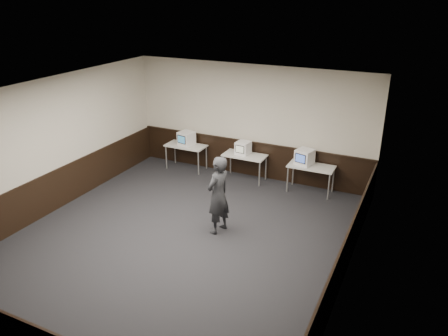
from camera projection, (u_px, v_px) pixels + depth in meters
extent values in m
plane|color=black|center=(179.00, 240.00, 9.48)|extent=(8.00, 8.00, 0.00)
plane|color=white|center=(173.00, 94.00, 8.25)|extent=(8.00, 8.00, 0.00)
plane|color=beige|center=(251.00, 122.00, 12.20)|extent=(7.00, 0.00, 7.00)
plane|color=beige|center=(12.00, 283.00, 5.53)|extent=(7.00, 0.00, 7.00)
plane|color=beige|center=(49.00, 147.00, 10.26)|extent=(0.00, 8.00, 8.00)
plane|color=beige|center=(351.00, 206.00, 7.47)|extent=(0.00, 8.00, 8.00)
cube|color=black|center=(250.00, 159.00, 12.60)|extent=(6.98, 0.04, 1.00)
cube|color=black|center=(56.00, 190.00, 10.67)|extent=(0.04, 7.98, 1.00)
cube|color=black|center=(344.00, 260.00, 7.90)|extent=(0.04, 7.98, 1.00)
cube|color=black|center=(250.00, 142.00, 12.39)|extent=(6.98, 0.06, 0.04)
cube|color=silver|center=(186.00, 146.00, 12.96)|extent=(1.20, 0.60, 0.04)
cylinder|color=#999999|center=(166.00, 157.00, 13.11)|extent=(0.04, 0.04, 0.71)
cylinder|color=#999999|center=(198.00, 163.00, 12.67)|extent=(0.04, 0.04, 0.71)
cylinder|color=#999999|center=(175.00, 152.00, 13.53)|extent=(0.04, 0.04, 0.71)
cylinder|color=#999999|center=(206.00, 158.00, 13.09)|extent=(0.04, 0.04, 0.71)
cube|color=silver|center=(245.00, 155.00, 12.20)|extent=(1.20, 0.60, 0.04)
cylinder|color=#999999|center=(223.00, 168.00, 12.35)|extent=(0.04, 0.04, 0.71)
cylinder|color=#999999|center=(259.00, 174.00, 11.91)|extent=(0.04, 0.04, 0.71)
cylinder|color=#999999|center=(231.00, 162.00, 12.77)|extent=(0.04, 0.04, 0.71)
cylinder|color=#999999|center=(266.00, 168.00, 12.33)|extent=(0.04, 0.04, 0.71)
cube|color=silver|center=(311.00, 167.00, 11.44)|extent=(1.20, 0.60, 0.04)
cylinder|color=#999999|center=(288.00, 179.00, 11.60)|extent=(0.04, 0.04, 0.71)
cylinder|color=#999999|center=(329.00, 187.00, 11.16)|extent=(0.04, 0.04, 0.71)
cylinder|color=#999999|center=(293.00, 173.00, 12.01)|extent=(0.04, 0.04, 0.71)
cylinder|color=#999999|center=(333.00, 180.00, 11.57)|extent=(0.04, 0.04, 0.71)
cube|color=white|center=(186.00, 138.00, 12.89)|extent=(0.48, 0.50, 0.41)
cube|color=black|center=(182.00, 140.00, 12.72)|extent=(0.30, 0.07, 0.24)
cube|color=teal|center=(181.00, 140.00, 12.72)|extent=(0.26, 0.06, 0.20)
cube|color=white|center=(243.00, 148.00, 12.18)|extent=(0.40, 0.41, 0.36)
cube|color=black|center=(240.00, 149.00, 12.02)|extent=(0.27, 0.04, 0.22)
cube|color=#B3B8A2|center=(240.00, 149.00, 12.01)|extent=(0.24, 0.03, 0.18)
cube|color=white|center=(305.00, 157.00, 11.46)|extent=(0.51, 0.52, 0.41)
cube|color=black|center=(300.00, 158.00, 11.30)|extent=(0.30, 0.09, 0.25)
cube|color=#3753A3|center=(300.00, 159.00, 11.29)|extent=(0.26, 0.07, 0.21)
imported|color=#242529|center=(218.00, 195.00, 9.49)|extent=(0.57, 0.73, 1.78)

